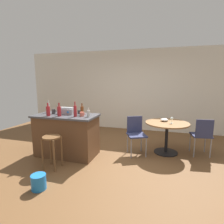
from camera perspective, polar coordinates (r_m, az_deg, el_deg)
The scene contains 20 objects.
ground_plane at distance 3.94m, azimuth 0.52°, elevation -15.36°, with size 8.80×8.80×0.00m, color brown.
back_wall at distance 6.24m, azimuth 7.56°, elevation 6.76°, with size 8.00×0.10×2.70m, color silver.
kitchen_island at distance 4.24m, azimuth -14.08°, elevation -7.02°, with size 1.39×0.73×0.93m.
wooden_stool at distance 3.69m, azimuth -18.48°, elevation -9.82°, with size 0.34×0.34×0.64m.
dining_table at distance 4.38m, azimuth 16.94°, elevation -5.37°, with size 0.99×0.99×0.73m.
folding_chair_near at distance 4.51m, azimuth 26.55°, elevation -6.23°, with size 0.46×0.46×0.86m.
folding_chair_far at distance 4.21m, azimuth 7.55°, elevation -6.37°, with size 0.53×0.53×0.86m.
toolbox at distance 4.24m, azimuth -14.12°, elevation 0.37°, with size 0.37×0.23×0.15m.
bottle_0 at distance 3.79m, azimuth -7.48°, elevation -0.45°, with size 0.06×0.06×0.19m.
bottle_1 at distance 3.87m, azimuth -11.57°, elevation 0.35°, with size 0.07×0.07×0.32m.
bottle_2 at distance 4.00m, azimuth -16.34°, elevation 0.30°, with size 0.08×0.08×0.29m.
bottle_3 at distance 4.52m, azimuth -19.42°, elevation 1.23°, with size 0.06×0.06×0.29m.
bottle_4 at distance 4.04m, azimuth -9.44°, elevation 0.50°, with size 0.07×0.07×0.26m.
bottle_5 at distance 4.11m, azimuth -19.53°, elevation 0.34°, with size 0.08×0.08×0.28m.
cup_0 at distance 3.89m, azimuth -9.45°, elevation -0.66°, with size 0.12×0.09×0.09m.
cup_1 at distance 4.21m, azimuth -10.27°, elevation 0.05°, with size 0.11×0.08×0.08m.
cup_2 at distance 4.35m, azimuth -17.95°, elevation 0.21°, with size 0.12×0.08×0.11m.
wine_glass at distance 4.27m, azimuth 18.38°, elevation -2.01°, with size 0.07×0.07×0.14m.
serving_bowl at distance 4.44m, azimuth 16.20°, elevation -2.38°, with size 0.18×0.18×0.07m, color white.
plastic_bucket at distance 3.23m, azimuth -22.17°, elevation -19.79°, with size 0.23×0.23×0.24m, color blue.
Camera 1 is at (0.99, -3.43, 1.68)m, focal length 28.94 mm.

